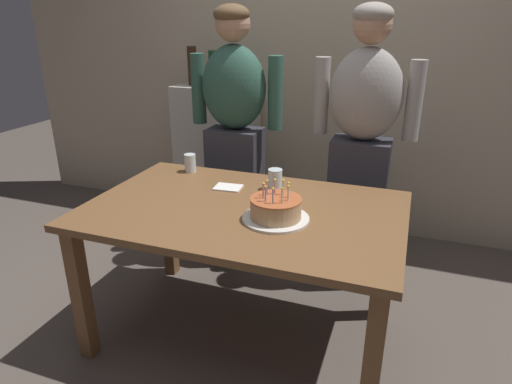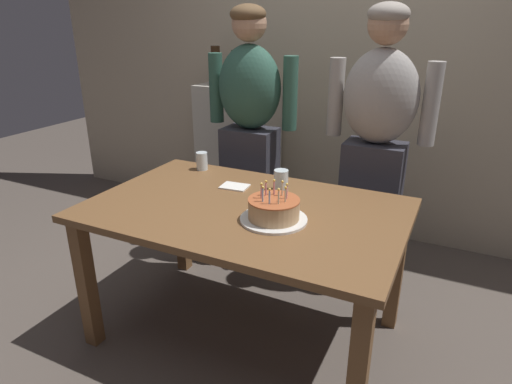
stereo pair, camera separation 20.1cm
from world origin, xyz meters
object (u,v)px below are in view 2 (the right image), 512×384
Objects in this scene: birthday_cake at (274,211)px; napkin_stack at (235,187)px; water_glass_far at (281,180)px; person_man_bearded at (250,135)px; person_woman_cardigan at (375,151)px; water_glass_near at (202,161)px.

napkin_stack is at bearing 140.98° from birthday_cake.
birthday_cake is at bearing -39.02° from napkin_stack.
water_glass_far is (-0.12, 0.35, 0.01)m from birthday_cake.
person_man_bearded is (-0.43, 0.49, 0.08)m from water_glass_far.
person_woman_cardigan is at bearing -180.00° from person_man_bearded.
napkin_stack is (-0.35, 0.29, -0.04)m from birthday_cake.
water_glass_far is 0.07× the size of person_woman_cardigan.
person_woman_cardigan reaches higher than water_glass_near.
water_glass_far is at bearing 15.50° from napkin_stack.
water_glass_far is (0.55, -0.11, 0.00)m from water_glass_near.
water_glass_near is at bearing 145.40° from birthday_cake.
napkin_stack is at bearing -164.50° from water_glass_far.
water_glass_near is 0.06× the size of person_woman_cardigan.
napkin_stack is at bearing 108.80° from person_man_bearded.
birthday_cake reaches higher than water_glass_near.
person_man_bearded reaches higher than birthday_cake.
person_woman_cardigan is (0.26, 0.85, 0.09)m from birthday_cake.
water_glass_far is at bearing 108.05° from birthday_cake.
birthday_cake is 0.37m from water_glass_far.
birthday_cake reaches higher than napkin_stack.
person_woman_cardigan is (0.80, 0.00, 0.00)m from person_man_bearded.
water_glass_near is (-0.67, 0.46, 0.00)m from birthday_cake.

